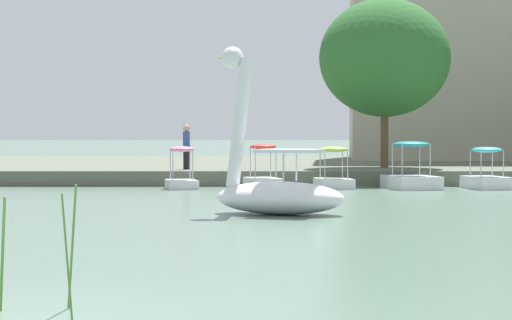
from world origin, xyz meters
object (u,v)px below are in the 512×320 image
Objects in this scene: pedal_boat_pink at (184,176)px; pedal_boat_lime at (336,176)px; pedal_boat_teal at (413,176)px; tree_sapling_by_fence at (387,58)px; swan_boat at (277,186)px; pedal_boat_red at (265,176)px; pedal_boat_cyan at (489,177)px; person_on_path at (188,145)px.

pedal_boat_lime is at bearing 1.20° from pedal_boat_pink.
pedal_boat_teal is 7.14m from tree_sapling_by_fence.
swan_boat is 10.92m from pedal_boat_red.
swan_boat is at bearing -74.38° from pedal_boat_pink.
pedal_boat_teal reaches higher than pedal_boat_red.
pedal_boat_red is 8.79m from tree_sapling_by_fence.
pedal_boat_pink is 5.39m from pedal_boat_lime.
pedal_boat_pink is (-3.10, 11.08, -0.25)m from swan_boat.
tree_sapling_by_fence is at bearing 117.56° from pedal_boat_cyan.
pedal_boat_cyan is at bearing -62.44° from tree_sapling_by_fence.
pedal_boat_red is 7.88m from pedal_boat_cyan.
pedal_boat_lime is at bearing -30.36° from person_on_path.
person_on_path is at bearing 130.26° from pedal_boat_red.
pedal_boat_lime is (2.51, 0.28, 0.02)m from pedal_boat_red.
pedal_boat_pink is 8.10m from pedal_boat_teal.
person_on_path reaches higher than pedal_boat_cyan.
pedal_boat_pink is 3.47m from person_on_path.
pedal_boat_red is at bearing -3.30° from pedal_boat_pink.
pedal_boat_cyan is (2.66, -0.06, -0.02)m from pedal_boat_teal.
pedal_boat_pink is at bearing -178.80° from pedal_boat_lime.
pedal_boat_teal is at bearing -87.61° from tree_sapling_by_fence.
tree_sapling_by_fence reaches higher than swan_boat.
pedal_boat_red reaches higher than pedal_boat_cyan.
pedal_boat_pink is 10.76m from pedal_boat_cyan.
pedal_boat_red is (-0.22, 10.92, -0.26)m from swan_boat.
tree_sapling_by_fence is (5.00, 5.58, 4.59)m from pedal_boat_red.
swan_boat is 11.43m from pedal_boat_lime.
pedal_boat_cyan is (7.88, 0.06, -0.00)m from pedal_boat_red.
person_on_path reaches higher than pedal_boat_teal.
pedal_boat_lime is at bearing -115.12° from tree_sapling_by_fence.
pedal_boat_cyan is (10.76, -0.11, -0.01)m from pedal_boat_pink.
pedal_boat_pink is at bearing 179.64° from pedal_boat_teal.
pedal_boat_lime is (2.29, 11.19, -0.24)m from swan_boat.
person_on_path is at bearing 149.64° from pedal_boat_lime.
person_on_path is at bearing 162.49° from pedal_boat_cyan.
swan_boat is 12.12m from pedal_boat_teal.
pedal_boat_pink is 2.88m from pedal_boat_red.
person_on_path is (-2.94, 3.47, 1.07)m from pedal_boat_red.
pedal_boat_lime is at bearing 6.33° from pedal_boat_red.
pedal_boat_red is (2.88, -0.17, -0.01)m from pedal_boat_pink.
pedal_boat_pink is 0.99× the size of pedal_boat_lime.
swan_boat is 1.82× the size of pedal_boat_cyan.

